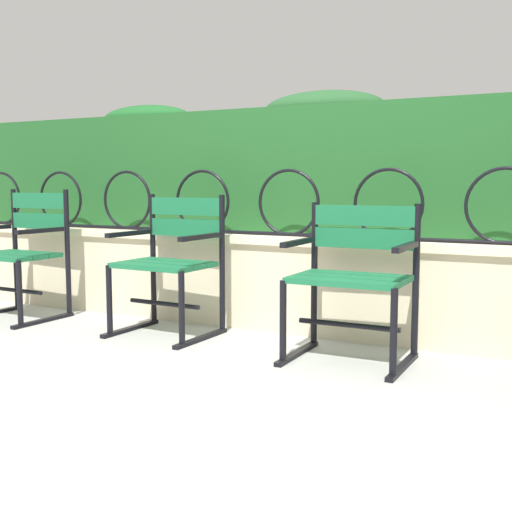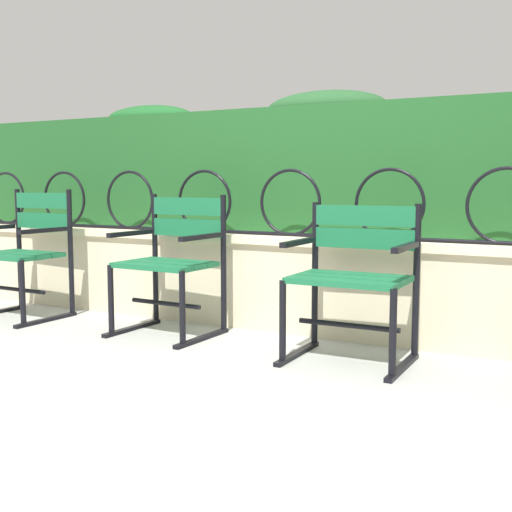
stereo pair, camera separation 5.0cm
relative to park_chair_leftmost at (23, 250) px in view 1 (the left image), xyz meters
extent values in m
plane|color=#ADADA8|center=(1.95, -0.31, -0.47)|extent=(60.00, 60.00, 0.00)
cube|color=beige|center=(1.95, 0.53, -0.19)|extent=(6.74, 0.35, 0.55)
cube|color=beige|center=(1.95, 0.53, 0.11)|extent=(6.74, 0.41, 0.05)
cylinder|color=black|center=(1.95, 0.45, 0.15)|extent=(6.22, 0.02, 0.02)
torus|color=black|center=(-0.71, 0.45, 0.35)|extent=(0.42, 0.02, 0.42)
torus|color=black|center=(-0.07, 0.45, 0.35)|extent=(0.42, 0.02, 0.42)
torus|color=black|center=(0.56, 0.45, 0.35)|extent=(0.42, 0.02, 0.42)
torus|color=black|center=(1.20, 0.45, 0.35)|extent=(0.42, 0.02, 0.42)
torus|color=black|center=(1.83, 0.45, 0.35)|extent=(0.42, 0.02, 0.42)
torus|color=black|center=(2.46, 0.45, 0.35)|extent=(0.42, 0.02, 0.42)
torus|color=black|center=(3.10, 0.45, 0.35)|extent=(0.42, 0.02, 0.42)
cube|color=#1E5123|center=(1.95, 0.94, 0.55)|extent=(6.61, 0.47, 0.84)
ellipsoid|color=#1B5524|center=(0.38, 0.94, 0.97)|extent=(0.77, 0.42, 0.19)
ellipsoid|color=#204824|center=(1.86, 0.94, 0.97)|extent=(0.86, 0.42, 0.23)
cube|color=#19663D|center=(0.00, -0.08, -0.03)|extent=(0.53, 0.14, 0.03)
cube|color=#19663D|center=(0.00, 0.06, -0.03)|extent=(0.53, 0.14, 0.03)
cube|color=#19663D|center=(0.00, 0.16, 0.34)|extent=(0.53, 0.04, 0.11)
cube|color=#19663D|center=(0.00, 0.16, 0.20)|extent=(0.53, 0.04, 0.11)
cylinder|color=black|center=(0.27, 0.16, -0.02)|extent=(0.04, 0.04, 0.89)
cylinder|color=black|center=(0.26, -0.27, -0.25)|extent=(0.04, 0.04, 0.44)
cube|color=black|center=(0.26, -0.08, -0.46)|extent=(0.05, 0.52, 0.02)
cube|color=black|center=(0.26, -0.08, 0.15)|extent=(0.05, 0.40, 0.03)
cylinder|color=black|center=(-0.26, 0.17, -0.02)|extent=(0.04, 0.04, 0.89)
cylinder|color=black|center=(0.00, -0.08, -0.27)|extent=(0.50, 0.04, 0.03)
cube|color=#19663D|center=(1.20, -0.15, -0.03)|extent=(0.55, 0.14, 0.03)
cube|color=#19663D|center=(1.21, -0.01, -0.03)|extent=(0.55, 0.14, 0.03)
cube|color=#19663D|center=(1.21, 0.12, -0.03)|extent=(0.55, 0.14, 0.03)
cube|color=#19663D|center=(1.22, 0.23, 0.32)|extent=(0.54, 0.05, 0.11)
cube|color=#19663D|center=(1.22, 0.23, 0.18)|extent=(0.54, 0.05, 0.11)
cylinder|color=black|center=(1.49, 0.22, -0.04)|extent=(0.04, 0.04, 0.86)
cylinder|color=black|center=(1.47, -0.21, -0.25)|extent=(0.04, 0.04, 0.44)
cube|color=black|center=(1.48, -0.02, -0.46)|extent=(0.06, 0.52, 0.02)
cube|color=black|center=(1.48, -0.02, 0.15)|extent=(0.05, 0.40, 0.03)
cylinder|color=black|center=(0.95, 0.23, -0.04)|extent=(0.04, 0.04, 0.86)
cylinder|color=black|center=(0.93, -0.20, -0.25)|extent=(0.04, 0.04, 0.44)
cube|color=black|center=(0.94, -0.01, -0.46)|extent=(0.06, 0.52, 0.02)
cube|color=black|center=(0.94, -0.01, 0.15)|extent=(0.05, 0.40, 0.03)
cylinder|color=black|center=(1.21, -0.01, -0.27)|extent=(0.52, 0.04, 0.03)
cube|color=#19663D|center=(2.42, -0.20, -0.03)|extent=(0.58, 0.14, 0.03)
cube|color=#19663D|center=(2.42, -0.06, -0.03)|extent=(0.58, 0.14, 0.03)
cube|color=#19663D|center=(2.42, 0.07, -0.03)|extent=(0.58, 0.14, 0.03)
cube|color=#19663D|center=(2.41, 0.18, 0.29)|extent=(0.58, 0.04, 0.11)
cube|color=#19663D|center=(2.41, 0.18, 0.17)|extent=(0.58, 0.04, 0.11)
cylinder|color=black|center=(2.70, 0.18, -0.05)|extent=(0.04, 0.04, 0.83)
cylinder|color=black|center=(2.71, -0.25, -0.25)|extent=(0.04, 0.04, 0.44)
cube|color=black|center=(2.71, -0.06, -0.46)|extent=(0.05, 0.52, 0.02)
cube|color=black|center=(2.71, -0.06, 0.15)|extent=(0.04, 0.40, 0.03)
cylinder|color=black|center=(2.13, 0.17, -0.05)|extent=(0.04, 0.04, 0.83)
cylinder|color=black|center=(2.13, -0.26, -0.25)|extent=(0.04, 0.04, 0.44)
cube|color=black|center=(2.13, -0.07, -0.46)|extent=(0.05, 0.52, 0.02)
cube|color=black|center=(2.13, -0.07, 0.15)|extent=(0.04, 0.40, 0.03)
cylinder|color=black|center=(2.42, -0.06, -0.27)|extent=(0.55, 0.04, 0.03)
camera|label=1|loc=(3.56, -3.26, 0.47)|focal=46.09mm
camera|label=2|loc=(3.61, -3.24, 0.47)|focal=46.09mm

